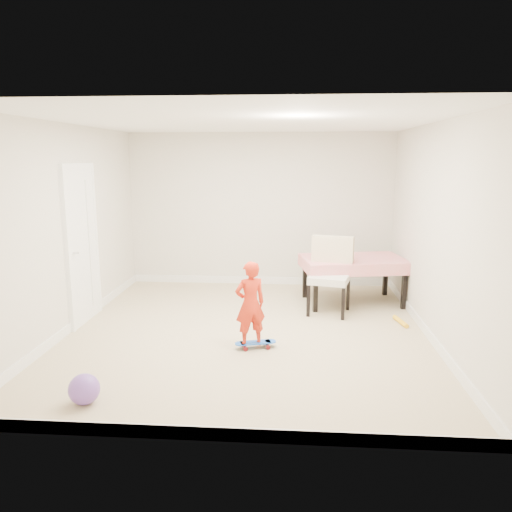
# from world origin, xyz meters

# --- Properties ---
(ground) EXTENTS (5.00, 5.00, 0.00)m
(ground) POSITION_xyz_m (0.00, 0.00, 0.00)
(ground) COLOR tan
(ground) RESTS_ON ground
(ceiling) EXTENTS (4.50, 5.00, 0.04)m
(ceiling) POSITION_xyz_m (0.00, 0.00, 2.58)
(ceiling) COLOR white
(ceiling) RESTS_ON wall_back
(wall_back) EXTENTS (4.50, 0.04, 2.60)m
(wall_back) POSITION_xyz_m (0.00, 2.48, 1.30)
(wall_back) COLOR beige
(wall_back) RESTS_ON ground
(wall_front) EXTENTS (4.50, 0.04, 2.60)m
(wall_front) POSITION_xyz_m (0.00, -2.48, 1.30)
(wall_front) COLOR beige
(wall_front) RESTS_ON ground
(wall_left) EXTENTS (0.04, 5.00, 2.60)m
(wall_left) POSITION_xyz_m (-2.23, 0.00, 1.30)
(wall_left) COLOR beige
(wall_left) RESTS_ON ground
(wall_right) EXTENTS (0.04, 5.00, 2.60)m
(wall_right) POSITION_xyz_m (2.23, 0.00, 1.30)
(wall_right) COLOR beige
(wall_right) RESTS_ON ground
(door) EXTENTS (0.11, 0.94, 2.11)m
(door) POSITION_xyz_m (-2.22, 0.30, 1.02)
(door) COLOR white
(door) RESTS_ON ground
(baseboard_back) EXTENTS (4.50, 0.02, 0.12)m
(baseboard_back) POSITION_xyz_m (0.00, 2.49, 0.06)
(baseboard_back) COLOR white
(baseboard_back) RESTS_ON ground
(baseboard_front) EXTENTS (4.50, 0.02, 0.12)m
(baseboard_front) POSITION_xyz_m (0.00, -2.49, 0.06)
(baseboard_front) COLOR white
(baseboard_front) RESTS_ON ground
(baseboard_left) EXTENTS (0.02, 5.00, 0.12)m
(baseboard_left) POSITION_xyz_m (-2.24, 0.00, 0.06)
(baseboard_left) COLOR white
(baseboard_left) RESTS_ON ground
(baseboard_right) EXTENTS (0.02, 5.00, 0.12)m
(baseboard_right) POSITION_xyz_m (2.24, 0.00, 0.06)
(baseboard_right) COLOR white
(baseboard_right) RESTS_ON ground
(dining_table) EXTENTS (1.65, 1.20, 0.70)m
(dining_table) POSITION_xyz_m (1.48, 1.42, 0.35)
(dining_table) COLOR red
(dining_table) RESTS_ON ground
(dining_chair) EXTENTS (0.73, 0.79, 1.08)m
(dining_chair) POSITION_xyz_m (1.09, 0.88, 0.54)
(dining_chair) COLOR white
(dining_chair) RESTS_ON ground
(skateboard) EXTENTS (0.52, 0.31, 0.07)m
(skateboard) POSITION_xyz_m (0.15, -0.53, 0.04)
(skateboard) COLOR blue
(skateboard) RESTS_ON ground
(child) EXTENTS (0.43, 0.37, 1.00)m
(child) POSITION_xyz_m (0.09, -0.54, 0.50)
(child) COLOR red
(child) RESTS_ON ground
(balloon) EXTENTS (0.28, 0.28, 0.28)m
(balloon) POSITION_xyz_m (-1.29, -1.98, 0.14)
(balloon) COLOR #7148AD
(balloon) RESTS_ON ground
(foam_toy) EXTENTS (0.14, 0.40, 0.06)m
(foam_toy) POSITION_xyz_m (2.02, 0.48, 0.03)
(foam_toy) COLOR yellow
(foam_toy) RESTS_ON ground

